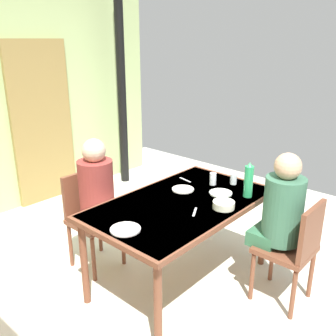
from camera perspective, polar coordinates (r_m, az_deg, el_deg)
The scene contains 17 objects.
ground_plane at distance 3.34m, azimuth -3.52°, elevation -17.41°, with size 6.05×6.05×0.00m, color silver.
door_wooden at distance 4.88m, azimuth -18.80°, elevation 6.49°, with size 0.80×0.05×2.00m, color olive.
stove_pipe_column at distance 5.22m, azimuth -7.21°, elevation 12.97°, with size 0.12×0.12×2.87m, color black.
dining_table at distance 3.02m, azimuth 2.14°, elevation -6.35°, with size 1.55×0.92×0.76m.
chair_near_diner at distance 3.03m, azimuth 18.91°, elevation -11.46°, with size 0.40×0.40×0.87m.
chair_far_diner at distance 3.44m, azimuth -11.94°, elevation -6.93°, with size 0.40×0.40×0.87m.
person_near_diner at distance 2.95m, azimuth 17.08°, elevation -5.93°, with size 0.30×0.37×0.77m.
person_far_diner at distance 3.23m, azimuth -10.83°, elevation -3.15°, with size 0.30×0.37×0.77m.
water_bottle_green_near at distance 3.10m, azimuth 12.31°, elevation -1.90°, with size 0.07×0.07×0.30m.
serving_bowl_center at distance 2.90m, azimuth 8.58°, elevation -5.62°, with size 0.17×0.17×0.06m, color #EAE9CA.
dinner_plate_near_left at distance 2.58m, azimuth -6.59°, elevation -9.37°, with size 0.21×0.21×0.01m, color white.
dinner_plate_near_right at distance 3.21m, azimuth 2.31°, elevation -3.30°, with size 0.19×0.19×0.01m, color white.
dinner_plate_far_center at distance 3.16m, azimuth 8.12°, elevation -3.83°, with size 0.19×0.19×0.01m, color white.
drinking_glass_by_near_diner at distance 3.37m, azimuth 10.06°, elevation -1.68°, with size 0.06×0.06×0.10m, color silver.
drinking_glass_by_far_diner at distance 3.33m, azimuth 6.94°, elevation -1.67°, with size 0.06×0.06×0.11m, color silver.
cutlery_knife_near at distance 3.43m, azimuth 2.64°, elevation -1.83°, with size 0.15×0.02×0.00m, color silver.
cutlery_fork_near at distance 2.82m, azimuth 4.14°, elevation -6.77°, with size 0.15×0.02×0.00m, color silver.
Camera 1 is at (-1.87, -1.92, 1.99)m, focal length 39.56 mm.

